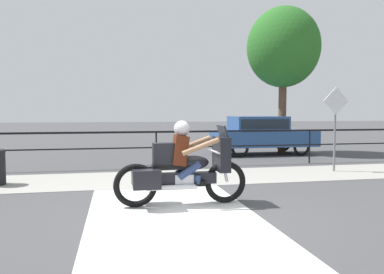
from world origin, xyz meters
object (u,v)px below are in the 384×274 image
(parked_car, at_px, (261,133))
(tree_behind_sign, at_px, (283,48))
(street_sign, at_px, (335,118))
(motorcycle, at_px, (182,167))

(parked_car, xyz_separation_m, tree_behind_sign, (0.99, 0.21, 3.42))
(parked_car, height_order, tree_behind_sign, tree_behind_sign)
(street_sign, bearing_deg, motorcycle, -149.13)
(motorcycle, height_order, parked_car, motorcycle)
(motorcycle, height_order, tree_behind_sign, tree_behind_sign)
(motorcycle, distance_m, street_sign, 5.82)
(parked_car, relative_size, street_sign, 1.68)
(motorcycle, xyz_separation_m, tree_behind_sign, (5.54, 7.69, 3.60))
(parked_car, height_order, street_sign, street_sign)
(parked_car, bearing_deg, tree_behind_sign, 10.23)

